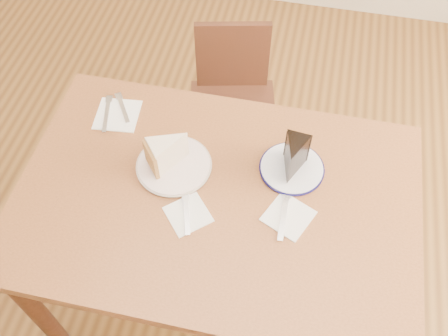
# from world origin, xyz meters

# --- Properties ---
(ground) EXTENTS (4.00, 4.00, 0.00)m
(ground) POSITION_xyz_m (0.00, 0.00, 0.00)
(ground) COLOR #4C3014
(ground) RESTS_ON ground
(table) EXTENTS (1.20, 0.80, 0.75)m
(table) POSITION_xyz_m (0.00, 0.00, 0.65)
(table) COLOR #582F18
(table) RESTS_ON ground
(chair_far) EXTENTS (0.44, 0.44, 0.74)m
(chair_far) POSITION_xyz_m (-0.09, 0.69, 0.41)
(chair_far) COLOR black
(chair_far) RESTS_ON ground
(plate_cream) EXTENTS (0.22, 0.22, 0.01)m
(plate_cream) POSITION_xyz_m (-0.15, 0.08, 0.76)
(plate_cream) COLOR silver
(plate_cream) RESTS_ON table
(plate_navy) EXTENTS (0.19, 0.19, 0.01)m
(plate_navy) POSITION_xyz_m (0.21, 0.14, 0.76)
(plate_navy) COLOR white
(plate_navy) RESTS_ON table
(carrot_cake) EXTENTS (0.14, 0.14, 0.09)m
(carrot_cake) POSITION_xyz_m (-0.16, 0.09, 0.81)
(carrot_cake) COLOR beige
(carrot_cake) RESTS_ON plate_cream
(chocolate_cake) EXTENTS (0.08, 0.11, 0.11)m
(chocolate_cake) POSITION_xyz_m (0.20, 0.13, 0.82)
(chocolate_cake) COLOR black
(chocolate_cake) RESTS_ON plate_navy
(napkin_cream) EXTENTS (0.16, 0.16, 0.00)m
(napkin_cream) POSITION_xyz_m (-0.07, -0.08, 0.75)
(napkin_cream) COLOR white
(napkin_cream) RESTS_ON table
(napkin_navy) EXTENTS (0.16, 0.16, 0.00)m
(napkin_navy) POSITION_xyz_m (0.22, -0.02, 0.75)
(napkin_navy) COLOR white
(napkin_navy) RESTS_ON table
(napkin_spare) EXTENTS (0.15, 0.15, 0.00)m
(napkin_spare) POSITION_xyz_m (-0.39, 0.24, 0.75)
(napkin_spare) COLOR white
(napkin_spare) RESTS_ON table
(fork_cream) EXTENTS (0.06, 0.14, 0.00)m
(fork_cream) POSITION_xyz_m (-0.07, -0.08, 0.76)
(fork_cream) COLOR white
(fork_cream) RESTS_ON napkin_cream
(knife_navy) EXTENTS (0.02, 0.17, 0.00)m
(knife_navy) POSITION_xyz_m (0.21, -0.03, 0.76)
(knife_navy) COLOR silver
(knife_navy) RESTS_ON napkin_navy
(fork_spare) EXTENTS (0.09, 0.13, 0.00)m
(fork_spare) POSITION_xyz_m (-0.38, 0.27, 0.76)
(fork_spare) COLOR silver
(fork_spare) RESTS_ON napkin_spare
(knife_spare) EXTENTS (0.05, 0.16, 0.00)m
(knife_spare) POSITION_xyz_m (-0.43, 0.23, 0.76)
(knife_spare) COLOR silver
(knife_spare) RESTS_ON napkin_spare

